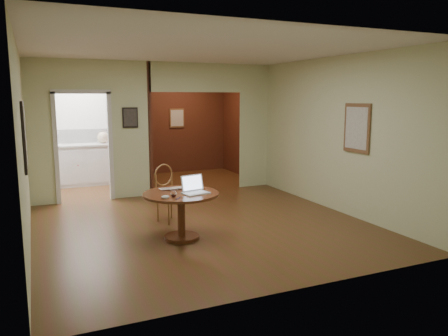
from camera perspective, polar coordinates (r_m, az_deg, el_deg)
name	(u,v)px	position (r m, az deg, el deg)	size (l,w,h in m)	color
floor	(205,226)	(6.89, -2.51, -7.63)	(5.00, 5.00, 0.00)	#4B3415
room_shell	(131,131)	(9.47, -12.08, 4.73)	(5.20, 7.50, 5.00)	silver
dining_table	(181,205)	(6.22, -5.62, -4.80)	(1.07, 1.07, 0.67)	brown
chair	(167,190)	(7.12, -7.41, -2.84)	(0.51, 0.51, 0.93)	#925B34
open_laptop	(194,188)	(6.15, -3.91, -2.66)	(0.39, 0.37, 0.24)	silver
closed_laptop	(172,189)	(6.35, -6.75, -2.79)	(0.35, 0.23, 0.03)	silver
mouse	(165,197)	(5.84, -7.69, -3.78)	(0.11, 0.06, 0.05)	silver
wine_glass	(174,194)	(5.93, -6.60, -3.33)	(0.08, 0.08, 0.09)	white
pen	(178,198)	(5.83, -6.01, -3.96)	(0.01, 0.01, 0.14)	navy
kitchen_cabinet	(84,164)	(10.51, -17.86, 0.45)	(2.06, 0.60, 0.94)	silver
grocery_bag	(103,138)	(10.50, -15.54, 3.85)	(0.27, 0.23, 0.27)	#CAB594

